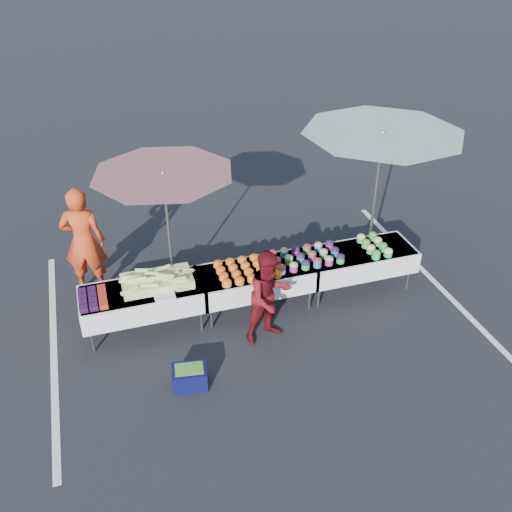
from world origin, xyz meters
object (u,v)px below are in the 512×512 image
object	(u,v)px
table_left	(143,299)
customer	(269,297)
vendor	(84,241)
table_right	(359,259)
storage_bin	(190,376)
table_center	(256,278)
umbrella_left	(164,184)
umbrella_right	(381,145)

from	to	relation	value
table_left	customer	distance (m)	1.93
table_left	vendor	distance (m)	1.57
table_right	storage_bin	distance (m)	3.51
table_left	table_center	bearing A→B (deg)	0.00
table_center	storage_bin	bearing A→B (deg)	-135.04
table_left	table_center	xyz separation A→B (m)	(1.80, 0.00, 0.00)
table_center	storage_bin	size ratio (longest dim) A/B	3.61
table_left	umbrella_left	bearing A→B (deg)	53.49
umbrella_right	storage_bin	size ratio (longest dim) A/B	6.12
table_left	umbrella_right	xyz separation A→B (m)	(4.01, 0.42, 1.81)
table_right	umbrella_right	bearing A→B (deg)	45.78
table_left	table_right	xyz separation A→B (m)	(3.60, 0.00, 0.00)
vendor	table_center	bearing A→B (deg)	165.19
table_right	vendor	distance (m)	4.55
table_center	vendor	size ratio (longest dim) A/B	0.97
table_left	umbrella_left	xyz separation A→B (m)	(0.59, 0.80, 1.46)
table_center	storage_bin	xyz separation A→B (m)	(-1.40, -1.39, -0.42)
customer	umbrella_right	xyz separation A→B (m)	(2.24, 1.17, 1.64)
customer	table_right	bearing A→B (deg)	8.01
umbrella_right	storage_bin	bearing A→B (deg)	-153.30
customer	storage_bin	size ratio (longest dim) A/B	2.94
table_left	storage_bin	xyz separation A→B (m)	(0.40, -1.39, -0.42)
umbrella_left	umbrella_right	distance (m)	3.45
umbrella_left	table_center	bearing A→B (deg)	-33.52
table_left	table_center	world-z (taller)	same
umbrella_right	storage_bin	xyz separation A→B (m)	(-3.60, -1.81, -2.24)
table_center	umbrella_right	bearing A→B (deg)	10.72
vendor	storage_bin	world-z (taller)	vendor
table_center	umbrella_right	distance (m)	2.88
table_left	customer	xyz separation A→B (m)	(1.77, -0.75, 0.17)
table_center	vendor	bearing A→B (deg)	152.21
storage_bin	table_right	bearing A→B (deg)	32.22
vendor	umbrella_left	size ratio (longest dim) A/B	0.76
umbrella_left	table_left	bearing A→B (deg)	-126.51
table_center	vendor	xyz separation A→B (m)	(-2.53, 1.33, 0.37)
umbrella_left	umbrella_right	size ratio (longest dim) A/B	0.80
table_right	customer	distance (m)	1.98
storage_bin	table_left	bearing A→B (deg)	114.77
customer	table_left	bearing A→B (deg)	142.76
table_left	storage_bin	world-z (taller)	table_left
vendor	umbrella_left	bearing A→B (deg)	171.00
table_center	vendor	world-z (taller)	vendor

